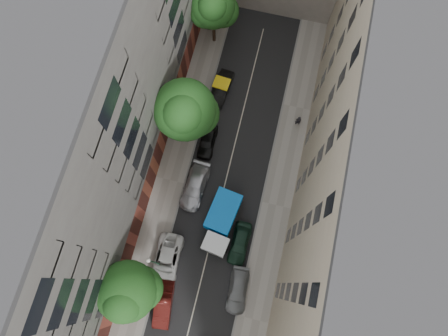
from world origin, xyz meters
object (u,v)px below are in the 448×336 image
(car_left_1, at_px, (163,304))
(car_left_4, at_px, (207,141))
(car_left_5, at_px, (222,88))
(pedestrian, at_px, (298,121))
(car_left_2, at_px, (166,260))
(tree_far, at_px, (214,8))
(tree_mid, at_px, (186,112))
(lamp_post, at_px, (153,262))
(car_right_1, at_px, (238,291))
(tarp_truck, at_px, (221,222))
(car_right_2, at_px, (240,243))
(tree_near, at_px, (128,293))
(car_left_3, at_px, (195,187))

(car_left_1, height_order, car_left_4, car_left_1)
(car_left_5, xyz_separation_m, pedestrian, (8.68, -1.91, 0.30))
(car_left_2, height_order, tree_far, tree_far)
(tree_mid, xyz_separation_m, pedestrian, (10.45, 4.20, -5.75))
(car_left_1, height_order, lamp_post, lamp_post)
(car_left_1, xyz_separation_m, car_right_1, (6.40, 2.78, -0.08))
(tarp_truck, xyz_separation_m, car_left_1, (-3.40, -8.56, -0.81))
(car_left_1, distance_m, car_left_5, 22.66)
(car_left_2, relative_size, car_right_1, 1.19)
(tree_far, relative_size, pedestrian, 4.81)
(lamp_post, bearing_deg, car_left_2, 37.92)
(tarp_truck, relative_size, car_left_4, 1.58)
(car_left_2, height_order, car_right_2, car_right_2)
(tree_far, xyz_separation_m, pedestrian, (10.90, -7.75, -4.74))
(tree_mid, height_order, lamp_post, tree_mid)
(car_left_1, xyz_separation_m, tree_far, (-2.22, 28.50, 5.03))
(tree_far, height_order, lamp_post, tree_far)
(car_left_1, xyz_separation_m, car_left_5, (0.00, 22.66, -0.01))
(car_left_1, relative_size, car_left_4, 1.09)
(tree_mid, xyz_separation_m, lamp_post, (0.37, -13.16, -2.71))
(tree_far, height_order, pedestrian, tree_far)
(car_left_2, relative_size, tree_mid, 0.53)
(car_right_2, distance_m, tree_mid, 13.44)
(car_left_2, xyz_separation_m, car_right_2, (6.40, 3.20, 0.01))
(car_left_1, distance_m, tree_mid, 17.71)
(lamp_post, bearing_deg, tree_near, -110.46)
(car_left_4, distance_m, tree_near, 16.79)
(tarp_truck, relative_size, car_left_3, 1.23)
(car_right_1, xyz_separation_m, tree_mid, (-8.17, 13.77, 6.12))
(tarp_truck, height_order, lamp_post, lamp_post)
(tree_near, xyz_separation_m, tree_mid, (0.69, 16.00, 1.37))
(car_left_4, bearing_deg, pedestrian, 24.75)
(car_right_1, relative_size, lamp_post, 0.70)
(car_left_4, height_order, tree_near, tree_near)
(car_left_2, height_order, tree_near, tree_near)
(tree_near, bearing_deg, tree_far, 89.52)
(car_left_1, relative_size, tree_near, 0.55)
(tarp_truck, distance_m, pedestrian, 13.30)
(car_left_5, relative_size, tree_mid, 0.44)
(car_left_3, distance_m, car_left_5, 11.20)
(car_left_1, relative_size, tree_mid, 0.44)
(tarp_truck, distance_m, car_left_3, 4.54)
(car_left_5, relative_size, car_right_2, 1.01)
(car_left_5, xyz_separation_m, lamp_post, (-1.40, -19.27, 3.33))
(car_left_4, bearing_deg, car_left_2, -95.08)
(car_left_2, distance_m, car_right_1, 7.28)
(car_left_5, height_order, car_right_2, car_right_2)
(car_right_1, height_order, tree_mid, tree_mid)
(car_left_1, distance_m, car_left_2, 3.94)
(car_left_1, height_order, tree_far, tree_far)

